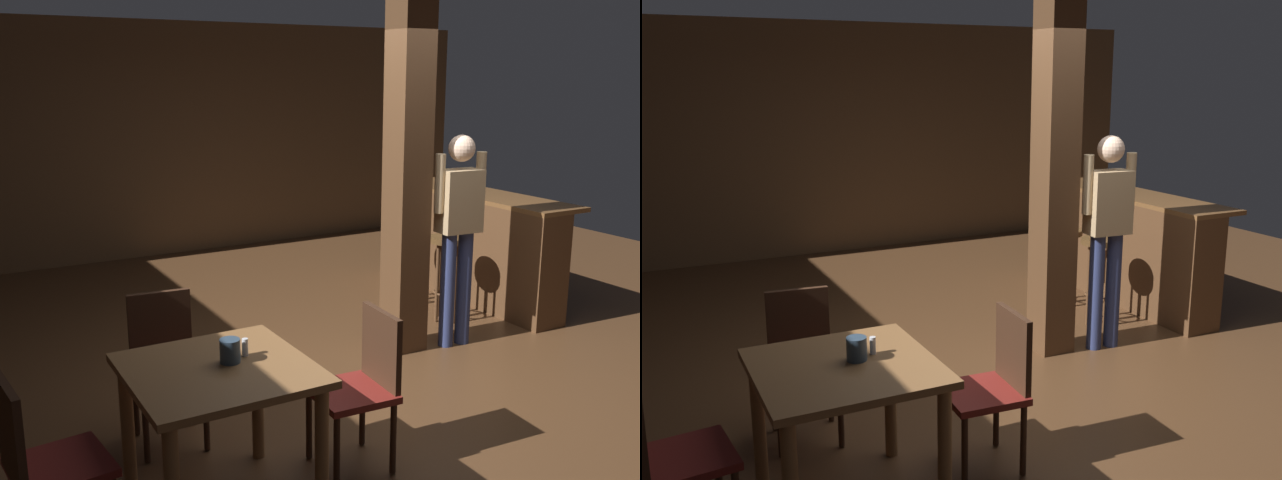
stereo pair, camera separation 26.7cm
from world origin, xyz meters
The scene contains 13 objects.
ground_plane centered at (0.00, 0.00, 0.00)m, with size 10.80×10.80×0.00m, color #4C301C.
wall_back centered at (0.00, 4.50, 1.40)m, with size 8.00×0.10×2.80m, color brown.
pillar centered at (0.39, 0.47, 1.40)m, with size 0.28×0.28×2.80m, color #4C301C.
dining_table centered at (-1.73, -0.88, 0.63)m, with size 0.88×0.88×0.78m.
chair_north centered at (-1.74, -0.04, 0.51)m, with size 0.46×0.46×0.89m.
chair_east centered at (-0.87, -0.87, 0.51)m, with size 0.45×0.45×0.89m.
chair_west centered at (-2.57, -0.88, 0.51)m, with size 0.46×0.46×0.89m.
napkin_cup centered at (-1.65, -0.86, 0.84)m, with size 0.10×0.10×0.12m, color #33475B.
salt_shaker centered at (-1.55, -0.82, 0.82)m, with size 0.03×0.03×0.09m, color silver.
standing_person centered at (0.80, 0.32, 1.00)m, with size 0.47×0.23×1.72m.
bar_counter centered at (1.76, 1.28, 0.54)m, with size 0.56×2.25×1.05m.
bar_stool_near centered at (1.12, 0.82, 0.58)m, with size 0.34×0.34×0.78m.
bar_stool_mid centered at (1.14, 1.41, 0.56)m, with size 0.36×0.36×0.74m.
Camera 1 is at (-2.90, -3.96, 2.17)m, focal length 40.00 mm.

